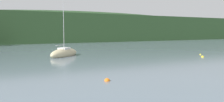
# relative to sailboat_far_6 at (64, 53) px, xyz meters

# --- Properties ---
(wooded_hillside) EXTENTS (352.00, 64.07, 24.84)m
(wooded_hillside) POSITION_rel_sailboat_far_6_xyz_m (19.50, 81.95, 4.66)
(wooded_hillside) COLOR #2D4C28
(wooded_hillside) RESTS_ON ground_plane
(sailboat_far_6) EXTENTS (8.09, 7.57, 11.10)m
(sailboat_far_6) POSITION_rel_sailboat_far_6_xyz_m (0.00, 0.00, 0.00)
(sailboat_far_6) COLOR #CCBC8E
(sailboat_far_6) RESTS_ON ground_plane
(mooring_buoy_near) EXTENTS (0.37, 0.37, 0.37)m
(mooring_buoy_near) POSITION_rel_sailboat_far_6_xyz_m (25.61, -10.81, -0.53)
(mooring_buoy_near) COLOR yellow
(mooring_buoy_near) RESTS_ON ground_plane
(mooring_buoy_mid) EXTENTS (0.53, 0.53, 0.53)m
(mooring_buoy_mid) POSITION_rel_sailboat_far_6_xyz_m (22.59, -13.94, -0.53)
(mooring_buoy_mid) COLOR yellow
(mooring_buoy_mid) RESTS_ON ground_plane
(mooring_buoy_far) EXTENTS (0.58, 0.58, 0.58)m
(mooring_buoy_far) POSITION_rel_sailboat_far_6_xyz_m (-2.86, -24.14, -0.53)
(mooring_buoy_far) COLOR orange
(mooring_buoy_far) RESTS_ON ground_plane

